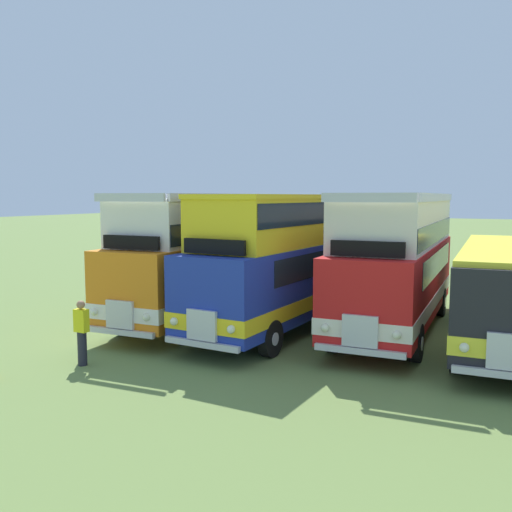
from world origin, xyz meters
TOP-DOWN VIEW (x-y plane):
  - ground_plane at (0.00, 0.00)m, footprint 200.00×200.00m
  - bus_first_in_row at (-8.38, -0.18)m, footprint 3.05×11.11m
  - bus_second_in_row at (-5.02, -0.11)m, footprint 3.15×11.45m
  - bus_third_in_row at (-1.68, 0.40)m, footprint 2.95×10.06m
  - bus_fourth_in_row at (1.67, -0.13)m, footprint 3.02×9.97m
  - marshal_person at (-8.21, -7.16)m, footprint 0.36×0.24m

SIDE VIEW (x-z plane):
  - ground_plane at x=0.00m, z-range 0.00..0.00m
  - marshal_person at x=-8.21m, z-range 0.02..1.75m
  - bus_fourth_in_row at x=1.67m, z-range 0.26..3.25m
  - bus_third_in_row at x=-1.68m, z-range 0.10..4.62m
  - bus_first_in_row at x=-8.38m, z-range 0.10..4.62m
  - bus_second_in_row at x=-5.02m, z-range 0.23..4.72m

